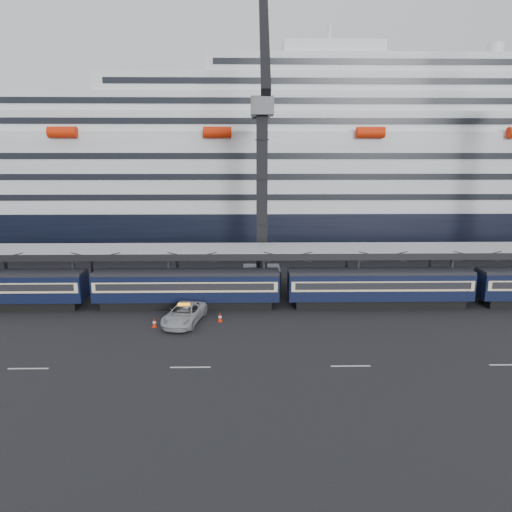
# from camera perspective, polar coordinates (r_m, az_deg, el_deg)

# --- Properties ---
(ground) EXTENTS (260.00, 260.00, 0.00)m
(ground) POSITION_cam_1_polar(r_m,az_deg,el_deg) (44.31, 28.76, -9.57)
(ground) COLOR black
(ground) RESTS_ON ground
(train) EXTENTS (133.05, 3.00, 4.05)m
(train) POSITION_cam_1_polar(r_m,az_deg,el_deg) (50.31, 18.82, -3.55)
(train) COLOR black
(train) RESTS_ON ground
(canopy) EXTENTS (130.00, 6.25, 5.53)m
(canopy) POSITION_cam_1_polar(r_m,az_deg,el_deg) (54.95, 22.22, 0.77)
(canopy) COLOR #96989E
(canopy) RESTS_ON ground
(cruise_ship) EXTENTS (214.09, 28.84, 34.00)m
(cruise_ship) POSITION_cam_1_polar(r_m,az_deg,el_deg) (84.09, 13.36, 9.89)
(cruise_ship) COLOR black
(cruise_ship) RESTS_ON ground
(crane_dark_near) EXTENTS (4.50, 17.75, 35.08)m
(crane_dark_near) POSITION_cam_1_polar(r_m,az_deg,el_deg) (54.22, 0.75, 8.65)
(crane_dark_near) COLOR #505358
(crane_dark_near) RESTS_ON ground
(pickup_truck) EXTENTS (4.10, 6.76, 1.75)m
(pickup_truck) POSITION_cam_1_polar(r_m,az_deg,el_deg) (43.81, -8.96, -7.16)
(pickup_truck) COLOR #9D9FA4
(pickup_truck) RESTS_ON ground
(traffic_cone_b) EXTENTS (0.43, 0.43, 0.86)m
(traffic_cone_b) POSITION_cam_1_polar(r_m,az_deg,el_deg) (43.43, -12.59, -8.12)
(traffic_cone_b) COLOR red
(traffic_cone_b) RESTS_ON ground
(traffic_cone_c) EXTENTS (0.44, 0.44, 0.87)m
(traffic_cone_c) POSITION_cam_1_polar(r_m,az_deg,el_deg) (43.89, -4.52, -7.63)
(traffic_cone_c) COLOR red
(traffic_cone_c) RESTS_ON ground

